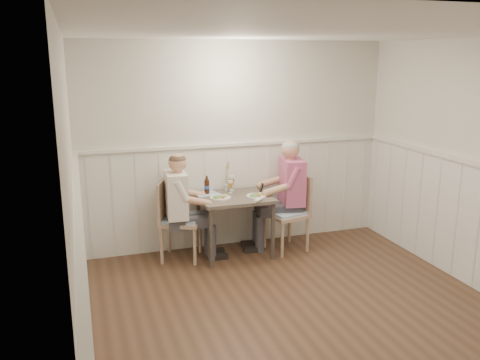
{
  "coord_description": "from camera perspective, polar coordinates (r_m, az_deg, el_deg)",
  "views": [
    {
      "loc": [
        -1.94,
        -3.83,
        2.41
      ],
      "look_at": [
        -0.16,
        1.64,
        1.0
      ],
      "focal_mm": 38.0,
      "sensor_mm": 36.0,
      "label": 1
    }
  ],
  "objects": [
    {
      "name": "diner_cream",
      "position": [
        6.09,
        -6.74,
        -4.0
      ],
      "size": [
        0.64,
        0.44,
        1.34
      ],
      "color": "#3F3F47",
      "rests_on": "ground"
    },
    {
      "name": "plate_man",
      "position": [
        6.15,
        1.79,
        -1.71
      ],
      "size": [
        0.24,
        0.24,
        0.06
      ],
      "color": "white",
      "rests_on": "dining_table"
    },
    {
      "name": "rolled_napkin",
      "position": [
        5.95,
        2.06,
        -2.24
      ],
      "size": [
        0.17,
        0.16,
        0.04
      ],
      "color": "white",
      "rests_on": "dining_table"
    },
    {
      "name": "man_in_pink",
      "position": [
        6.48,
        5.42,
        -2.54
      ],
      "size": [
        0.71,
        0.5,
        1.43
      ],
      "color": "#3F3F47",
      "rests_on": "ground"
    },
    {
      "name": "chair_right",
      "position": [
        6.45,
        5.67,
        -3.33
      ],
      "size": [
        0.54,
        0.54,
        0.96
      ],
      "color": "tan",
      "rests_on": "ground"
    },
    {
      "name": "dining_table",
      "position": [
        6.2,
        -0.57,
        -2.77
      ],
      "size": [
        0.87,
        0.7,
        0.75
      ],
      "color": "#4E473C",
      "rests_on": "ground"
    },
    {
      "name": "gingham_mat",
      "position": [
        6.29,
        -3.85,
        -1.54
      ],
      "size": [
        0.35,
        0.31,
        0.01
      ],
      "color": "#557DB8",
      "rests_on": "dining_table"
    },
    {
      "name": "beer_bottle",
      "position": [
        6.27,
        -3.74,
        -0.67
      ],
      "size": [
        0.06,
        0.06,
        0.23
      ],
      "color": "black",
      "rests_on": "dining_table"
    },
    {
      "name": "plate_diner",
      "position": [
        6.07,
        -2.32,
        -1.91
      ],
      "size": [
        0.25,
        0.25,
        0.06
      ],
      "color": "white",
      "rests_on": "dining_table"
    },
    {
      "name": "beer_glass_a",
      "position": [
        6.4,
        -0.93,
        -0.09
      ],
      "size": [
        0.08,
        0.08,
        0.19
      ],
      "color": "silver",
      "rests_on": "dining_table"
    },
    {
      "name": "grass_vase",
      "position": [
        6.38,
        -1.58,
        0.38
      ],
      "size": [
        0.05,
        0.05,
        0.41
      ],
      "color": "silver",
      "rests_on": "dining_table"
    },
    {
      "name": "ground_plane",
      "position": [
        4.93,
        7.98,
        -15.67
      ],
      "size": [
        4.5,
        4.5,
        0.0
      ],
      "primitive_type": "plane",
      "color": "#472E1F"
    },
    {
      "name": "room_shell",
      "position": [
        4.39,
        8.64,
        1.88
      ],
      "size": [
        4.04,
        4.54,
        2.6
      ],
      "color": "silver",
      "rests_on": "ground"
    },
    {
      "name": "wainscot",
      "position": [
        5.21,
        4.92,
        -5.57
      ],
      "size": [
        4.0,
        4.49,
        1.34
      ],
      "color": "white",
      "rests_on": "ground"
    },
    {
      "name": "beer_glass_b",
      "position": [
        6.29,
        -1.09,
        -0.54
      ],
      "size": [
        0.06,
        0.06,
        0.16
      ],
      "color": "silver",
      "rests_on": "dining_table"
    },
    {
      "name": "chair_left",
      "position": [
        6.17,
        -7.24,
        -4.09
      ],
      "size": [
        0.61,
        0.61,
        0.98
      ],
      "color": "tan",
      "rests_on": "ground"
    }
  ]
}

